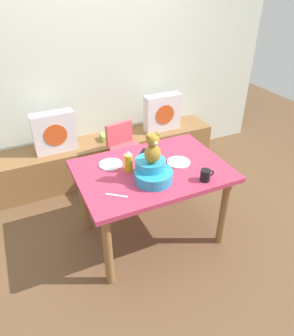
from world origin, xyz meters
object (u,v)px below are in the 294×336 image
Objects in this scene: pillow_floral_left at (54,132)px; highchair at (126,150)px; book_stack at (109,136)px; coffee_mug at (206,175)px; teddy_bear at (153,149)px; dinner_plate_far at (111,164)px; pillow_floral_right at (162,113)px; ketchup_bottle at (128,161)px; dinner_plate_near at (179,162)px; dining_table at (152,179)px; infant_seat_teal at (152,172)px; cell_phone at (145,152)px.

pillow_floral_left reaches higher than highchair.
coffee_mug is (0.29, -1.51, 0.29)m from book_stack.
pillow_floral_left is 1.45m from teddy_bear.
dinner_plate_far is (-0.34, -0.55, 0.22)m from highchair.
highchair is at bearing -147.16° from pillow_floral_right.
ketchup_bottle is (-0.88, -1.11, 0.15)m from pillow_floral_right.
book_stack is 1.00× the size of dinner_plate_near.
dining_table is (-0.70, -1.17, -0.05)m from pillow_floral_right.
infant_seat_teal is 2.75× the size of coffee_mug.
pillow_floral_right is 3.67× the size of coffee_mug.
pillow_floral_right is 1.38m from dinner_plate_far.
dinner_plate_near is (0.84, -1.18, 0.07)m from pillow_floral_left.
book_stack is at bearing 89.10° from dining_table.
highchair is at bearing -85.63° from book_stack.
pillow_floral_left reaches higher than coffee_mug.
infant_seat_teal is 0.21m from teddy_bear.
pillow_floral_right is at bearing 32.84° from highchair.
dining_table is at bearing -90.90° from book_stack.
highchair is at bearing 71.04° from ketchup_bottle.
dinner_plate_near is at bearing -2.25° from dining_table.
pillow_floral_right is at bearing -1.77° from book_stack.
coffee_mug is (0.26, -1.08, 0.27)m from highchair.
coffee_mug is (0.31, -0.33, 0.16)m from dining_table.
teddy_bear reaches higher than highchair.
highchair is at bearing 86.03° from dining_table.
pillow_floral_right is at bearing 59.18° from dining_table.
infant_seat_teal is at bearing -56.64° from dinner_plate_far.
dining_table is 0.37m from dinner_plate_far.
pillow_floral_right is 1.11m from cell_phone.
teddy_bear is 0.44m from dinner_plate_near.
pillow_floral_right is at bearing 0.00° from pillow_floral_left.
teddy_bear reaches higher than dinner_plate_near.
cell_phone is at bearing 10.92° from dinner_plate_far.
pillow_floral_right is 1.36m from dining_table.
ketchup_bottle is (-0.24, -0.69, 0.31)m from highchair.
teddy_bear is at bearing -68.07° from pillow_floral_left.
infant_seat_teal is 2.29× the size of cell_phone.
pillow_floral_left is at bearing 180.00° from pillow_floral_right.
teddy_bear is 0.30m from ketchup_bottle.
pillow_floral_left is at bearing -178.04° from book_stack.
highchair is (0.03, -0.44, 0.03)m from book_stack.
highchair is 3.95× the size of dinner_plate_far.
ketchup_bottle is at bearing 142.04° from coffee_mug.
coffee_mug is (0.37, -0.18, -0.02)m from infant_seat_teal.
pillow_floral_left is at bearing 147.19° from highchair.
highchair is at bearing 57.83° from dinner_plate_far.
ketchup_bottle is 0.20m from dinner_plate_far.
infant_seat_teal reaches higher than dining_table.
highchair is (0.64, -0.42, -0.16)m from pillow_floral_left.
highchair reaches higher than dinner_plate_near.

